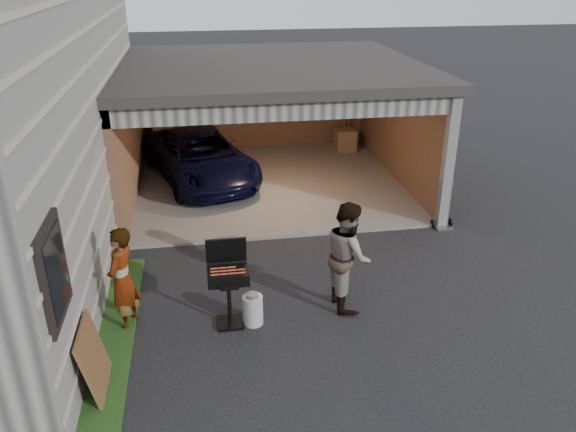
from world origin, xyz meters
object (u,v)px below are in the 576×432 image
woman (122,279)px  propane_tank (253,310)px  bbq_grill (228,278)px  minivan (200,159)px  plywood_panel (94,360)px  hand_truck (443,219)px  man (348,255)px

woman → propane_tank: size_ratio=3.50×
woman → bbq_grill: size_ratio=1.22×
bbq_grill → propane_tank: size_ratio=2.88×
propane_tank → bbq_grill: bearing=170.2°
woman → minivan: bearing=-172.2°
minivan → plywood_panel: bearing=-117.6°
woman → plywood_panel: 1.42m
hand_truck → plywood_panel: bearing=-149.9°
minivan → bbq_grill: bbq_grill is taller
woman → hand_truck: (6.00, 2.44, -0.61)m
woman → man: (3.34, 0.07, 0.06)m
woman → man: bearing=110.8°
minivan → man: (2.12, -5.81, 0.28)m
minivan → man: size_ratio=2.44×
woman → hand_truck: size_ratio=1.58×
propane_tank → woman: bearing=172.9°
minivan → propane_tank: 6.14m
propane_tank → plywood_panel: bearing=-151.4°
plywood_panel → hand_truck: (6.24, 3.80, -0.28)m
minivan → propane_tank: (0.61, -6.10, -0.36)m
man → hand_truck: bearing=-50.5°
man → propane_tank: size_ratio=3.78×
man → propane_tank: (-1.50, -0.29, -0.64)m
hand_truck → man: bearing=-139.4°
minivan → bbq_grill: (0.27, -6.04, 0.20)m
minivan → woman: (-1.23, -5.87, 0.22)m
propane_tank → plywood_panel: (-2.08, -1.13, 0.25)m
plywood_panel → woman: bearing=80.0°
woman → propane_tank: 1.94m
minivan → hand_truck: 5.89m
woman → bbq_grill: woman is taller
minivan → man: man is taller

